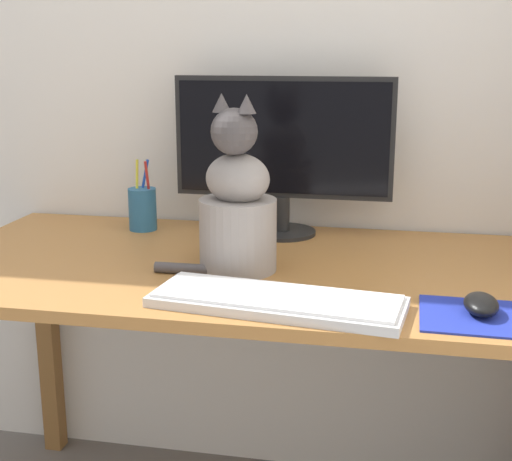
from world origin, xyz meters
TOP-DOWN VIEW (x-y plane):
  - wall_back at (0.00, 0.39)m, footprint 7.00×0.04m
  - desk at (0.00, 0.00)m, footprint 1.47×0.72m
  - monitor at (0.01, 0.26)m, footprint 0.55×0.17m
  - keyboard at (0.08, -0.26)m, footprint 0.48×0.22m
  - mousepad_right at (0.44, -0.24)m, footprint 0.21×0.19m
  - computer_mouse_right at (0.45, -0.23)m, footprint 0.06×0.10m
  - cat at (-0.04, -0.05)m, footprint 0.27×0.21m
  - pen_cup at (-0.36, 0.24)m, footprint 0.07×0.07m

SIDE VIEW (x-z plane):
  - desk at x=0.00m, z-range 0.27..1.00m
  - mousepad_right at x=0.44m, z-range 0.72..0.73m
  - keyboard at x=0.08m, z-range 0.72..0.75m
  - computer_mouse_right at x=0.45m, z-range 0.73..0.76m
  - pen_cup at x=-0.36m, z-range 0.69..0.87m
  - cat at x=-0.04m, z-range 0.68..1.05m
  - monitor at x=0.01m, z-range 0.75..1.14m
  - wall_back at x=0.00m, z-range 0.00..2.50m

